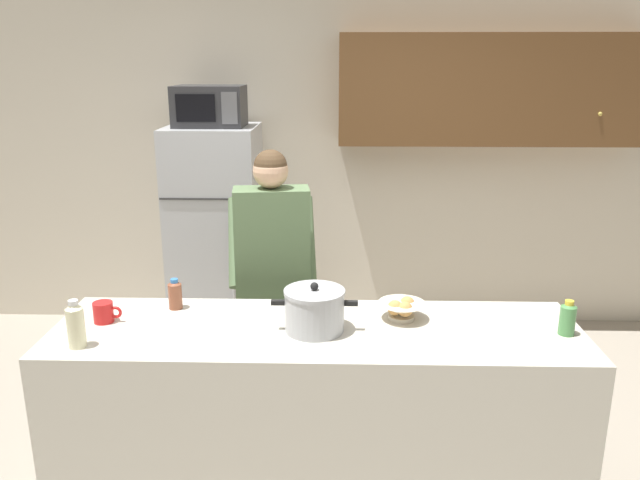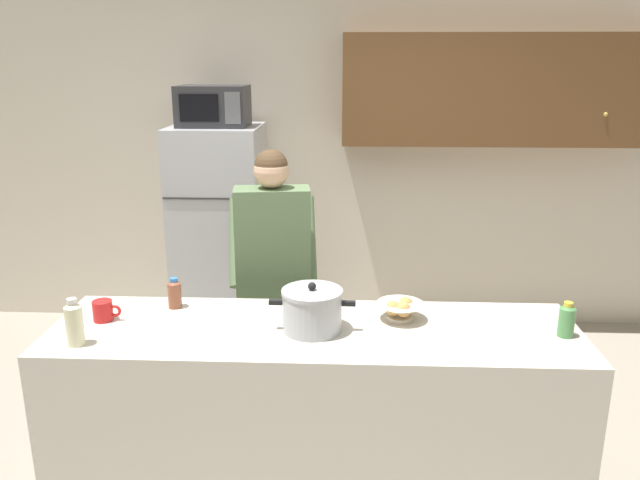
{
  "view_description": "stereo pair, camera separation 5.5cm",
  "coord_description": "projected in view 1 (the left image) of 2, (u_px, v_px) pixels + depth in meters",
  "views": [
    {
      "loc": [
        0.08,
        -2.56,
        2.08
      ],
      "look_at": [
        0.0,
        0.55,
        1.17
      ],
      "focal_mm": 34.96,
      "sensor_mm": 36.0,
      "label": 1
    },
    {
      "loc": [
        0.14,
        -2.56,
        2.08
      ],
      "look_at": [
        0.0,
        0.55,
        1.17
      ],
      "focal_mm": 34.96,
      "sensor_mm": 36.0,
      "label": 2
    }
  ],
  "objects": [
    {
      "name": "cooking_pot",
      "position": [
        314.0,
        310.0,
        2.74
      ],
      "size": [
        0.38,
        0.27,
        0.23
      ],
      "color": "#ADAFB5",
      "rests_on": "kitchen_island"
    },
    {
      "name": "refrigerator",
      "position": [
        217.0,
        237.0,
        4.61
      ],
      "size": [
        0.64,
        0.68,
        1.62
      ],
      "color": "#B7BABF",
      "rests_on": "ground"
    },
    {
      "name": "person_near_pot",
      "position": [
        273.0,
        259.0,
        3.46
      ],
      "size": [
        0.53,
        0.46,
        1.62
      ],
      "color": "#726656",
      "rests_on": "ground"
    },
    {
      "name": "kitchen_island",
      "position": [
        317.0,
        418.0,
        2.92
      ],
      "size": [
        2.37,
        0.68,
        0.92
      ],
      "primitive_type": "cube",
      "color": "beige",
      "rests_on": "ground"
    },
    {
      "name": "coffee_mug",
      "position": [
        104.0,
        312.0,
        2.84
      ],
      "size": [
        0.13,
        0.09,
        0.1
      ],
      "color": "red",
      "rests_on": "kitchen_island"
    },
    {
      "name": "microwave",
      "position": [
        210.0,
        106.0,
        4.33
      ],
      "size": [
        0.48,
        0.37,
        0.28
      ],
      "color": "#2D2D30",
      "rests_on": "refrigerator"
    },
    {
      "name": "bottle_far_corner",
      "position": [
        568.0,
        318.0,
        2.7
      ],
      "size": [
        0.07,
        0.07,
        0.16
      ],
      "color": "#4C8C4C",
      "rests_on": "kitchen_island"
    },
    {
      "name": "bottle_mid_counter",
      "position": [
        175.0,
        294.0,
        2.99
      ],
      "size": [
        0.07,
        0.07,
        0.15
      ],
      "color": "brown",
      "rests_on": "kitchen_island"
    },
    {
      "name": "bread_bowl",
      "position": [
        402.0,
        309.0,
        2.87
      ],
      "size": [
        0.22,
        0.22,
        0.1
      ],
      "color": "beige",
      "rests_on": "kitchen_island"
    },
    {
      "name": "bottle_near_edge",
      "position": [
        76.0,
        324.0,
        2.58
      ],
      "size": [
        0.07,
        0.07,
        0.21
      ],
      "color": "beige",
      "rests_on": "kitchen_island"
    },
    {
      "name": "back_wall_unit",
      "position": [
        363.0,
        146.0,
        4.79
      ],
      "size": [
        6.0,
        0.48,
        2.6
      ],
      "color": "beige",
      "rests_on": "ground"
    }
  ]
}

